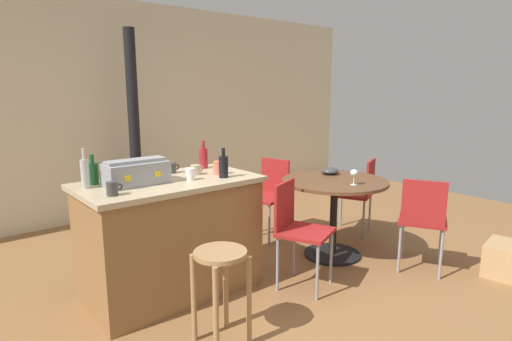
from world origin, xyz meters
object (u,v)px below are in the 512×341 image
(folding_chair_near, at_px, (298,225))
(folding_chair_left, at_px, (359,190))
(cup_3, at_px, (196,170))
(cup_1, at_px, (172,168))
(dining_table, at_px, (334,198))
(bottle_3, at_px, (85,173))
(folding_chair_far, at_px, (423,217))
(bottle_1, at_px, (223,166))
(folding_chair_right, at_px, (269,192))
(cardboard_box, at_px, (504,259))
(bottle_0, at_px, (93,173))
(wine_glass, at_px, (354,173))
(serving_bowl, at_px, (330,171))
(wood_stove, at_px, (137,179))
(cup_0, at_px, (219,168))
(cup_4, at_px, (112,189))
(wooden_stool, at_px, (221,275))
(kitchen_island, at_px, (171,237))
(bottle_2, at_px, (203,158))
(toolbox, at_px, (136,173))

(folding_chair_near, xyz_separation_m, folding_chair_left, (1.46, 0.47, -0.02))
(cup_3, bearing_deg, cup_1, 123.64)
(dining_table, relative_size, bottle_3, 3.51)
(folding_chair_far, xyz_separation_m, bottle_1, (-1.51, 0.90, 0.51))
(folding_chair_right, xyz_separation_m, cardboard_box, (0.96, -2.06, -0.37))
(folding_chair_far, bearing_deg, bottle_0, 151.38)
(bottle_3, xyz_separation_m, wine_glass, (2.12, -0.73, -0.17))
(bottle_1, height_order, serving_bowl, bottle_1)
(wood_stove, xyz_separation_m, cup_0, (-0.13, -1.93, 0.44))
(cup_4, distance_m, cardboard_box, 3.35)
(cup_3, relative_size, cardboard_box, 0.30)
(cup_4, bearing_deg, wooden_stool, -56.62)
(kitchen_island, relative_size, folding_chair_near, 1.57)
(bottle_0, distance_m, wine_glass, 2.20)
(bottle_1, distance_m, wine_glass, 1.23)
(wooden_stool, relative_size, bottle_2, 2.54)
(cup_3, height_order, wine_glass, cup_3)
(wooden_stool, relative_size, folding_chair_left, 0.74)
(wood_stove, relative_size, toolbox, 5.05)
(folding_chair_left, xyz_separation_m, serving_bowl, (-0.56, -0.04, 0.30))
(toolbox, xyz_separation_m, bottle_3, (-0.33, 0.12, 0.02))
(folding_chair_near, height_order, serving_bowl, folding_chair_near)
(kitchen_island, bearing_deg, folding_chair_right, 17.65)
(bottle_2, bearing_deg, wooden_stool, -118.23)
(folding_chair_far, bearing_deg, bottle_2, 136.67)
(folding_chair_far, xyz_separation_m, folding_chair_left, (0.42, 0.99, -0.01))
(bottle_1, bearing_deg, folding_chair_right, 31.53)
(dining_table, xyz_separation_m, folding_chair_right, (-0.13, 0.80, -0.08))
(dining_table, xyz_separation_m, cup_0, (-1.15, 0.28, 0.40))
(cup_0, relative_size, wine_glass, 0.86)
(bottle_1, relative_size, serving_bowl, 1.32)
(folding_chair_near, bearing_deg, cup_4, 164.72)
(kitchen_island, bearing_deg, wooden_stool, -96.89)
(folding_chair_right, xyz_separation_m, bottle_2, (-0.97, -0.22, 0.51))
(folding_chair_right, height_order, wood_stove, wood_stove)
(folding_chair_near, distance_m, cup_0, 0.81)
(folding_chair_left, bearing_deg, cup_1, 171.38)
(folding_chair_far, relative_size, cup_1, 7.62)
(folding_chair_right, bearing_deg, folding_chair_left, -32.87)
(dining_table, height_order, cup_1, cup_1)
(bottle_1, bearing_deg, serving_bowl, 2.43)
(bottle_2, bearing_deg, serving_bowl, -16.61)
(dining_table, bearing_deg, cup_1, 158.04)
(folding_chair_far, xyz_separation_m, wood_stove, (-1.33, 2.96, 0.03))
(folding_chair_near, relative_size, cup_0, 7.12)
(folding_chair_far, distance_m, cup_0, 1.85)
(toolbox, xyz_separation_m, cardboard_box, (2.67, -1.61, -0.87))
(bottle_2, bearing_deg, cup_1, -177.82)
(folding_chair_far, xyz_separation_m, cardboard_box, (0.52, -0.51, -0.37))
(bottle_0, xyz_separation_m, serving_bowl, (2.25, -0.35, -0.21))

